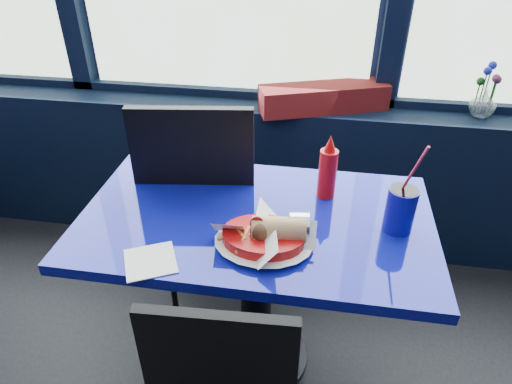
{
  "coord_description": "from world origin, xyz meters",
  "views": [
    {
      "loc": [
        0.5,
        0.76,
        1.67
      ],
      "look_at": [
        0.3,
        1.98,
        0.86
      ],
      "focal_mm": 32.0,
      "sensor_mm": 36.0,
      "label": 1
    }
  ],
  "objects_px": {
    "ketchup_bottle": "(328,170)",
    "soda_cup": "(400,208)",
    "chair_near_back": "(210,195)",
    "planter_box": "(324,98)",
    "food_basket": "(266,236)",
    "near_table": "(256,256)",
    "flower_vase": "(484,100)"
  },
  "relations": [
    {
      "from": "near_table",
      "to": "chair_near_back",
      "type": "height_order",
      "value": "chair_near_back"
    },
    {
      "from": "planter_box",
      "to": "food_basket",
      "type": "height_order",
      "value": "planter_box"
    },
    {
      "from": "food_basket",
      "to": "ketchup_bottle",
      "type": "relative_size",
      "value": 1.36
    },
    {
      "from": "food_basket",
      "to": "soda_cup",
      "type": "distance_m",
      "value": 0.44
    },
    {
      "from": "near_table",
      "to": "soda_cup",
      "type": "distance_m",
      "value": 0.54
    },
    {
      "from": "soda_cup",
      "to": "planter_box",
      "type": "bearing_deg",
      "value": 108.45
    },
    {
      "from": "near_table",
      "to": "flower_vase",
      "type": "xyz_separation_m",
      "value": [
        0.92,
        0.88,
        0.31
      ]
    },
    {
      "from": "near_table",
      "to": "soda_cup",
      "type": "bearing_deg",
      "value": 0.65
    },
    {
      "from": "chair_near_back",
      "to": "soda_cup",
      "type": "height_order",
      "value": "soda_cup"
    },
    {
      "from": "ketchup_bottle",
      "to": "soda_cup",
      "type": "xyz_separation_m",
      "value": [
        0.24,
        -0.16,
        -0.03
      ]
    },
    {
      "from": "flower_vase",
      "to": "chair_near_back",
      "type": "bearing_deg",
      "value": -153.75
    },
    {
      "from": "ketchup_bottle",
      "to": "soda_cup",
      "type": "height_order",
      "value": "soda_cup"
    },
    {
      "from": "chair_near_back",
      "to": "planter_box",
      "type": "relative_size",
      "value": 1.73
    },
    {
      "from": "chair_near_back",
      "to": "ketchup_bottle",
      "type": "xyz_separation_m",
      "value": [
        0.48,
        -0.14,
        0.25
      ]
    },
    {
      "from": "planter_box",
      "to": "flower_vase",
      "type": "height_order",
      "value": "flower_vase"
    },
    {
      "from": "near_table",
      "to": "ketchup_bottle",
      "type": "xyz_separation_m",
      "value": [
        0.23,
        0.17,
        0.29
      ]
    },
    {
      "from": "flower_vase",
      "to": "soda_cup",
      "type": "height_order",
      "value": "soda_cup"
    },
    {
      "from": "near_table",
      "to": "flower_vase",
      "type": "relative_size",
      "value": 4.76
    },
    {
      "from": "near_table",
      "to": "ketchup_bottle",
      "type": "bearing_deg",
      "value": 35.75
    },
    {
      "from": "near_table",
      "to": "chair_near_back",
      "type": "distance_m",
      "value": 0.4
    },
    {
      "from": "planter_box",
      "to": "ketchup_bottle",
      "type": "distance_m",
      "value": 0.67
    },
    {
      "from": "soda_cup",
      "to": "near_table",
      "type": "bearing_deg",
      "value": -179.35
    },
    {
      "from": "flower_vase",
      "to": "food_basket",
      "type": "xyz_separation_m",
      "value": [
        -0.87,
        -1.03,
        -0.09
      ]
    },
    {
      "from": "soda_cup",
      "to": "food_basket",
      "type": "bearing_deg",
      "value": -159.66
    },
    {
      "from": "flower_vase",
      "to": "ketchup_bottle",
      "type": "xyz_separation_m",
      "value": [
        -0.69,
        -0.72,
        -0.02
      ]
    },
    {
      "from": "food_basket",
      "to": "soda_cup",
      "type": "height_order",
      "value": "soda_cup"
    },
    {
      "from": "near_table",
      "to": "flower_vase",
      "type": "distance_m",
      "value": 1.31
    },
    {
      "from": "near_table",
      "to": "chair_near_back",
      "type": "relative_size",
      "value": 1.14
    },
    {
      "from": "food_basket",
      "to": "chair_near_back",
      "type": "bearing_deg",
      "value": 141.99
    },
    {
      "from": "near_table",
      "to": "soda_cup",
      "type": "xyz_separation_m",
      "value": [
        0.47,
        0.01,
        0.26
      ]
    },
    {
      "from": "chair_near_back",
      "to": "planter_box",
      "type": "distance_m",
      "value": 0.73
    },
    {
      "from": "chair_near_back",
      "to": "planter_box",
      "type": "xyz_separation_m",
      "value": [
        0.44,
        0.53,
        0.25
      ]
    }
  ]
}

